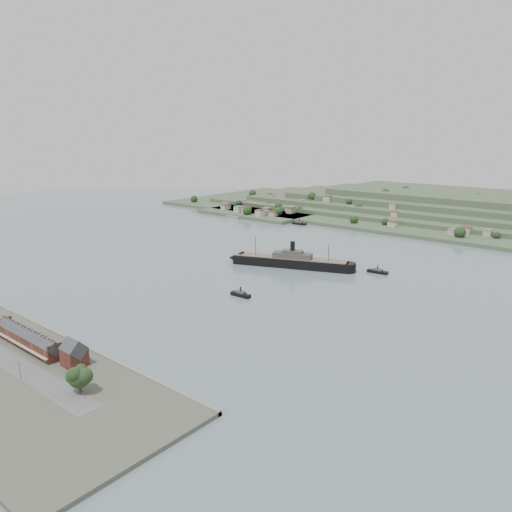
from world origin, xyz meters
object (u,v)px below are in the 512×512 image
Objects in this scene: steamship at (287,261)px; fig_tree at (79,377)px; tugboat at (241,294)px; gabled_building at (74,354)px; terrace_row at (29,339)px.

steamship is 237.39m from fig_tree.
gabled_building is at bearing -85.24° from tugboat.
terrace_row is 0.52× the size of steamship.
steamship reaches higher than fig_tree.
gabled_building is 0.90× the size of tugboat.
fig_tree is (58.85, -229.93, 4.93)m from steamship.
steamship is (-33.15, 217.02, -3.25)m from gabled_building.
terrace_row is at bearing -173.88° from gabled_building.
steamship is at bearing 104.36° from fig_tree.
tugboat is (22.08, -83.99, -3.23)m from steamship.
fig_tree is at bearing -75.86° from tugboat.
steamship reaches higher than terrace_row.
fig_tree is (36.77, -145.94, 8.17)m from tugboat.
tugboat is 150.72m from fig_tree.
gabled_building is 133.65m from tugboat.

